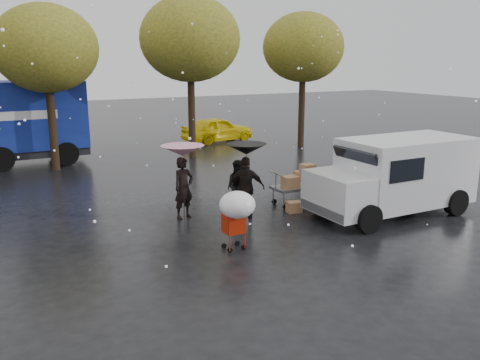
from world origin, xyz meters
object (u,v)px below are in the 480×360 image
person_black (246,188)px  vendor_cart (299,181)px  person_pink (184,188)px  shopping_cart (237,208)px  yellow_taxi (218,129)px  white_van (396,175)px

person_black → vendor_cart: size_ratio=1.16×
person_pink → shopping_cart: size_ratio=1.19×
yellow_taxi → person_pink: bearing=142.5°
shopping_cart → yellow_taxi: 16.18m
person_black → vendor_cart: 2.18m
person_pink → yellow_taxi: (6.65, 11.80, -0.20)m
vendor_cart → shopping_cart: size_ratio=1.04×
person_black → shopping_cart: person_black is taller
person_pink → person_black: size_ratio=0.99×
person_black → shopping_cart: size_ratio=1.21×
person_black → yellow_taxi: size_ratio=0.44×
vendor_cart → white_van: (1.89, -2.12, 0.43)m
white_van → yellow_taxi: 14.31m
vendor_cart → white_van: bearing=-48.3°
vendor_cart → yellow_taxi: (2.97, 12.14, -0.05)m
person_pink → vendor_cart: size_ratio=1.15×
vendor_cart → white_van: size_ratio=0.31×
white_van → yellow_taxi: (1.08, 14.26, -0.48)m
vendor_cart → person_black: bearing=-167.0°
shopping_cart → yellow_taxi: bearing=66.2°
person_pink → white_van: bearing=-39.9°
person_black → white_van: size_ratio=0.36×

